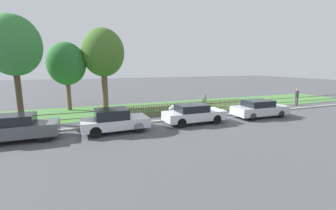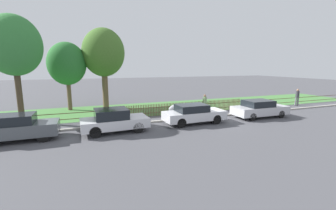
{
  "view_description": "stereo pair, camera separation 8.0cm",
  "coord_description": "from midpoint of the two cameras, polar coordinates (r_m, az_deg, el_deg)",
  "views": [
    {
      "loc": [
        -8.39,
        -15.04,
        4.08
      ],
      "look_at": [
        -2.34,
        0.75,
        1.1
      ],
      "focal_mm": 24.0,
      "sensor_mm": 36.0,
      "label": 1
    },
    {
      "loc": [
        -8.31,
        -15.06,
        4.08
      ],
      "look_at": [
        -2.34,
        0.75,
        1.1
      ],
      "focal_mm": 24.0,
      "sensor_mm": 36.0,
      "label": 2
    }
  ],
  "objects": [
    {
      "name": "ground_plane",
      "position": [
        17.69,
        7.85,
        -3.43
      ],
      "size": [
        120.0,
        120.0,
        0.0
      ],
      "primitive_type": "plane",
      "color": "#4C4C51"
    },
    {
      "name": "kerb_stone",
      "position": [
        17.76,
        7.7,
        -3.18
      ],
      "size": [
        43.11,
        0.2,
        0.12
      ],
      "primitive_type": "cube",
      "color": "#B2ADA3",
      "rests_on": "ground"
    },
    {
      "name": "grass_strip",
      "position": [
        22.47,
        1.21,
        -0.45
      ],
      "size": [
        43.11,
        6.54,
        0.01
      ],
      "primitive_type": "cube",
      "color": "#477F3D",
      "rests_on": "ground"
    },
    {
      "name": "park_fence",
      "position": [
        19.46,
        4.84,
        -0.66
      ],
      "size": [
        43.11,
        0.05,
        0.99
      ],
      "color": "brown",
      "rests_on": "ground"
    },
    {
      "name": "parked_car_silver_hatchback",
      "position": [
        14.75,
        -33.66,
        -4.77
      ],
      "size": [
        3.79,
        1.72,
        1.47
      ],
      "rotation": [
        0.0,
        0.0,
        0.0
      ],
      "color": "#51565B",
      "rests_on": "ground"
    },
    {
      "name": "parked_car_black_saloon",
      "position": [
        14.34,
        -13.69,
        -3.77
      ],
      "size": [
        4.12,
        2.02,
        1.46
      ],
      "rotation": [
        0.0,
        0.0,
        0.04
      ],
      "color": "silver",
      "rests_on": "ground"
    },
    {
      "name": "parked_car_navy_estate",
      "position": [
        16.06,
        6.42,
        -2.18
      ],
      "size": [
        4.43,
        1.76,
        1.38
      ],
      "rotation": [
        0.0,
        0.0,
        0.01
      ],
      "color": "silver",
      "rests_on": "ground"
    },
    {
      "name": "parked_car_red_compact",
      "position": [
        19.29,
        22.04,
        -0.82
      ],
      "size": [
        4.45,
        1.88,
        1.39
      ],
      "rotation": [
        0.0,
        0.0,
        -0.02
      ],
      "color": "#BCBCC1",
      "rests_on": "ground"
    },
    {
      "name": "covered_motorcycle",
      "position": [
        17.98,
        3.0,
        -0.94
      ],
      "size": [
        1.99,
        0.84,
        1.11
      ],
      "rotation": [
        0.0,
        0.0,
        -0.0
      ],
      "color": "black",
      "rests_on": "ground"
    },
    {
      "name": "tree_nearest_kerb",
      "position": [
        18.95,
        -34.74,
        12.24
      ],
      "size": [
        3.59,
        3.59,
        7.5
      ],
      "color": "#473828",
      "rests_on": "ground"
    },
    {
      "name": "tree_behind_motorcycle",
      "position": [
        22.41,
        -24.47,
        9.47
      ],
      "size": [
        3.33,
        3.33,
        6.16
      ],
      "color": "brown",
      "rests_on": "ground"
    },
    {
      "name": "tree_mid_park",
      "position": [
        22.52,
        -16.24,
        12.56
      ],
      "size": [
        3.93,
        3.93,
        7.55
      ],
      "color": "brown",
      "rests_on": "ground"
    },
    {
      "name": "pedestrian_near_fence",
      "position": [
        19.57,
        9.15,
        0.61
      ],
      "size": [
        0.45,
        0.45,
        1.65
      ],
      "rotation": [
        0.0,
        0.0,
        2.1
      ],
      "color": "black",
      "rests_on": "ground"
    },
    {
      "name": "pedestrian_by_lamp",
      "position": [
        26.54,
        29.79,
        1.95
      ],
      "size": [
        0.42,
        0.42,
        1.72
      ],
      "rotation": [
        0.0,
        0.0,
        6.03
      ],
      "color": "slate",
      "rests_on": "ground"
    }
  ]
}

